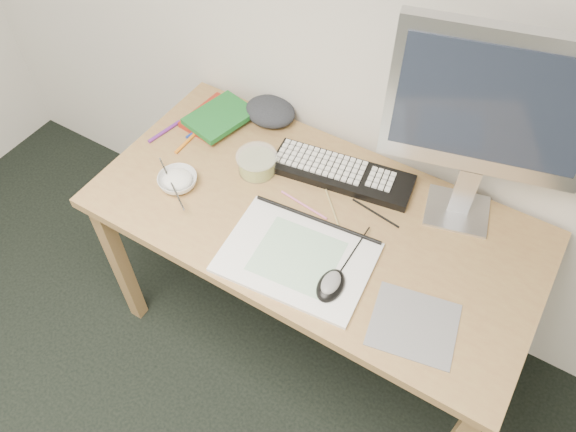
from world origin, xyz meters
name	(u,v)px	position (x,y,z in m)	size (l,w,h in m)	color
desk	(314,232)	(0.08, 1.43, 0.67)	(1.40, 0.70, 0.75)	#A5854B
mousepad	(414,325)	(0.50, 1.24, 0.75)	(0.23, 0.21, 0.00)	slate
sketchpad	(297,257)	(0.12, 1.26, 0.76)	(0.43, 0.31, 0.01)	white
keyboard	(342,174)	(0.08, 1.62, 0.76)	(0.46, 0.15, 0.03)	black
monitor	(493,112)	(0.45, 1.68, 1.15)	(0.55, 0.21, 0.64)	silver
mouse	(331,283)	(0.25, 1.22, 0.78)	(0.07, 0.12, 0.04)	black
rice_bowl	(178,181)	(-0.36, 1.31, 0.77)	(0.13, 0.13, 0.04)	white
chopsticks	(172,184)	(-0.35, 1.28, 0.79)	(0.02, 0.02, 0.24)	silver
fruit_tub	(257,163)	(-0.18, 1.50, 0.78)	(0.14, 0.14, 0.07)	#E5CC50
book_red	(215,118)	(-0.44, 1.63, 0.76)	(0.16, 0.21, 0.02)	maroon
book_green	(220,117)	(-0.42, 1.62, 0.78)	(0.16, 0.22, 0.02)	#196727
cloth_lump	(270,111)	(-0.28, 1.74, 0.78)	(0.16, 0.13, 0.07)	#2A2C32
pencil_pink	(304,205)	(0.03, 1.45, 0.75)	(0.01, 0.01, 0.18)	pink
pencil_tan	(333,210)	(0.12, 1.48, 0.75)	(0.01, 0.01, 0.17)	tan
pencil_black	(375,213)	(0.24, 1.54, 0.75)	(0.01, 0.01, 0.17)	black
marker_blue	(199,129)	(-0.46, 1.55, 0.76)	(0.01, 0.01, 0.12)	#1C3598
marker_orange	(187,142)	(-0.46, 1.48, 0.76)	(0.01, 0.01, 0.13)	orange
marker_purple	(164,131)	(-0.56, 1.48, 0.76)	(0.01, 0.01, 0.14)	#632485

